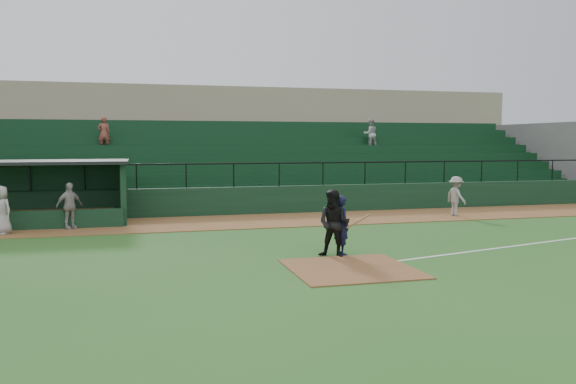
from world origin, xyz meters
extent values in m
plane|color=#25551B|center=(0.00, 0.00, 0.00)|extent=(90.00, 90.00, 0.00)
cube|color=brown|center=(0.00, 8.00, 0.01)|extent=(40.00, 4.00, 0.03)
cube|color=brown|center=(0.00, -1.00, 0.01)|extent=(3.00, 3.00, 0.03)
cube|color=white|center=(8.00, 1.20, 0.01)|extent=(17.49, 4.44, 0.01)
cube|color=black|center=(0.00, 10.20, 0.60)|extent=(36.00, 0.35, 1.20)
cylinder|color=black|center=(0.00, 10.20, 2.20)|extent=(36.00, 0.06, 0.06)
cube|color=#60605B|center=(0.00, 15.10, 1.80)|extent=(36.00, 9.00, 3.60)
cube|color=#0E3519|center=(0.00, 14.60, 2.25)|extent=(34.56, 8.00, 4.05)
cube|color=#60605B|center=(18.00, 15.15, 2.10)|extent=(0.35, 9.50, 4.20)
cube|color=gray|center=(0.00, 21.60, 3.20)|extent=(38.00, 3.00, 6.40)
cube|color=#60605B|center=(0.00, 19.60, 3.70)|extent=(36.00, 2.00, 0.20)
imported|color=#B1B1B1|center=(7.67, 15.90, 3.55)|extent=(0.82, 0.64, 1.69)
imported|color=brown|center=(-6.48, 15.90, 3.53)|extent=(0.60, 0.40, 1.65)
cube|color=black|center=(-9.75, 10.40, 1.15)|extent=(8.50, 0.20, 2.30)
cube|color=black|center=(-5.50, 9.10, 1.15)|extent=(0.20, 2.60, 2.30)
cube|color=black|center=(-9.75, 9.10, 2.36)|extent=(8.90, 3.20, 0.12)
cube|color=olive|center=(-9.75, 10.00, 0.25)|extent=(7.65, 0.40, 0.50)
imported|color=black|center=(0.41, 0.78, 0.83)|extent=(0.46, 0.64, 1.65)
cylinder|color=olive|center=(0.81, 0.58, 0.95)|extent=(0.79, 0.34, 0.35)
imported|color=black|center=(0.09, 0.52, 0.92)|extent=(1.13, 1.09, 1.84)
imported|color=gray|center=(7.90, 7.30, 0.85)|extent=(0.77, 1.15, 1.65)
imported|color=#ADA7A1|center=(-7.35, 7.60, 0.86)|extent=(1.03, 0.87, 1.66)
imported|color=#A9A39E|center=(-9.42, 6.93, 0.84)|extent=(0.95, 0.87, 1.63)
camera|label=1|loc=(-5.12, -14.12, 3.13)|focal=36.10mm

